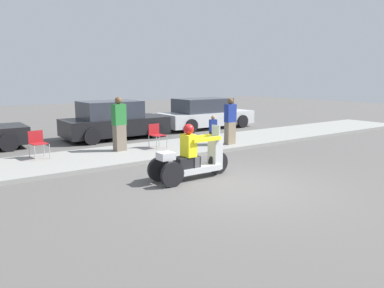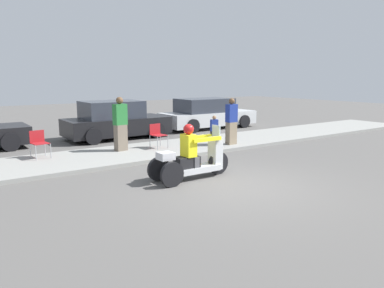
# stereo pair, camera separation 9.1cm
# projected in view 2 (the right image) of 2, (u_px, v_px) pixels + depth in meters

# --- Properties ---
(ground_plane) EXTENTS (60.00, 60.00, 0.00)m
(ground_plane) POSITION_uv_depth(u_px,v_px,m) (235.00, 187.00, 8.77)
(ground_plane) COLOR #565451
(sidewalk_strip) EXTENTS (28.00, 2.80, 0.12)m
(sidewalk_strip) POSITION_uv_depth(u_px,v_px,m) (144.00, 152.00, 12.48)
(sidewalk_strip) COLOR gray
(sidewalk_strip) RESTS_ON ground
(motorcycle_trike) EXTENTS (2.22, 0.72, 1.40)m
(motorcycle_trike) POSITION_uv_depth(u_px,v_px,m) (192.00, 159.00, 9.34)
(motorcycle_trike) COLOR black
(motorcycle_trike) RESTS_ON ground
(spectator_with_child) EXTENTS (0.41, 0.25, 1.67)m
(spectator_with_child) POSITION_uv_depth(u_px,v_px,m) (231.00, 122.00, 13.47)
(spectator_with_child) COLOR gray
(spectator_with_child) RESTS_ON sidewalk_strip
(spectator_end_of_line) EXTENTS (0.46, 0.32, 1.77)m
(spectator_end_of_line) POSITION_uv_depth(u_px,v_px,m) (120.00, 125.00, 12.29)
(spectator_end_of_line) COLOR #726656
(spectator_end_of_line) RESTS_ON sidewalk_strip
(spectator_far_back) EXTENTS (0.28, 0.21, 1.07)m
(spectator_far_back) POSITION_uv_depth(u_px,v_px,m) (214.00, 131.00, 13.22)
(spectator_far_back) COLOR black
(spectator_far_back) RESTS_ON sidewalk_strip
(folding_chair_set_back) EXTENTS (0.51, 0.51, 0.82)m
(folding_chair_set_back) POSITION_uv_depth(u_px,v_px,m) (157.00, 133.00, 12.85)
(folding_chair_set_back) COLOR #A5A8AD
(folding_chair_set_back) RESTS_ON sidewalk_strip
(folding_chair_curbside) EXTENTS (0.52, 0.52, 0.82)m
(folding_chair_curbside) POSITION_uv_depth(u_px,v_px,m) (39.00, 141.00, 11.26)
(folding_chair_curbside) COLOR #A5A8AD
(folding_chair_curbside) RESTS_ON sidewalk_strip
(parked_car_lot_far) EXTENTS (4.25, 2.11, 1.56)m
(parked_car_lot_far) POSITION_uv_depth(u_px,v_px,m) (115.00, 121.00, 15.54)
(parked_car_lot_far) COLOR black
(parked_car_lot_far) RESTS_ON ground
(parked_car_lot_center) EXTENTS (4.85, 2.04, 1.49)m
(parked_car_lot_center) POSITION_uv_depth(u_px,v_px,m) (207.00, 114.00, 18.60)
(parked_car_lot_center) COLOR silver
(parked_car_lot_center) RESTS_ON ground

